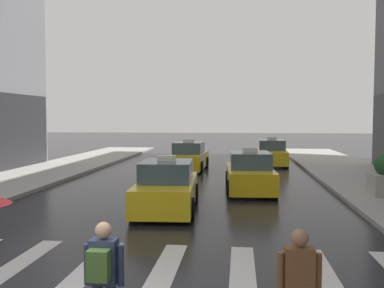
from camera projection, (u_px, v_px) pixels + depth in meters
name	position (u px, v px, depth m)	size (l,w,h in m)	color
crosswalk_markings	(130.00, 264.00, 8.84)	(11.30, 2.80, 0.01)	silver
taxi_lead	(167.00, 188.00, 14.00)	(2.12, 4.63, 1.80)	yellow
taxi_second	(250.00, 174.00, 17.59)	(2.10, 4.62, 1.80)	yellow
taxi_third	(189.00, 158.00, 24.70)	(2.05, 4.60, 1.80)	yellow
taxi_fourth	(272.00, 154.00, 27.31)	(2.02, 4.58, 1.80)	yellow
pedestrian_with_backpack	(103.00, 273.00, 5.65)	(0.55, 0.43, 1.65)	#333338
pedestrian_plain_coat	(299.00, 285.00, 5.34)	(0.55, 0.24, 1.65)	#473D33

